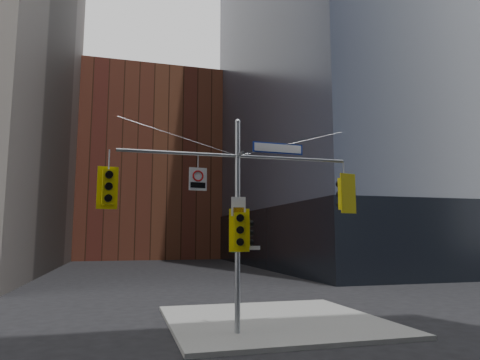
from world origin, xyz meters
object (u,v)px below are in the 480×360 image
signal_assembly (238,202)px  regulatory_sign_arm (198,178)px  traffic_light_west_arm (108,187)px  traffic_light_pole_side (247,233)px  traffic_light_east_arm (344,194)px  street_sign_blade (278,148)px  traffic_light_pole_front (240,230)px

signal_assembly → regulatory_sign_arm: 1.56m
traffic_light_west_arm → signal_assembly: bearing=-7.4°
traffic_light_pole_side → signal_assembly: bearing=92.4°
traffic_light_east_arm → street_sign_blade: 2.98m
street_sign_blade → traffic_light_east_arm: bearing=-3.7°
traffic_light_west_arm → traffic_light_pole_front: 4.42m
traffic_light_pole_side → street_sign_blade: 3.19m
signal_assembly → regulatory_sign_arm: size_ratio=10.46×
traffic_light_pole_side → street_sign_blade: (1.16, -0.00, 2.97)m
traffic_light_east_arm → traffic_light_pole_side: size_ratio=1.50×
traffic_light_pole_front → traffic_light_west_arm: bearing=-172.5°
signal_assembly → regulatory_sign_arm: signal_assembly is taller
signal_assembly → traffic_light_west_arm: bearing=179.8°
traffic_light_east_arm → street_sign_blade: bearing=-13.8°
traffic_light_west_arm → regulatory_sign_arm: regulatory_sign_arm is taller
traffic_light_pole_side → traffic_light_pole_front: 0.43m
traffic_light_west_arm → traffic_light_pole_side: bearing=-7.3°
traffic_light_west_arm → traffic_light_east_arm: size_ratio=0.95×
traffic_light_pole_front → street_sign_blade: street_sign_blade is taller
traffic_light_east_arm → regulatory_sign_arm: size_ratio=1.87×
traffic_light_east_arm → traffic_light_pole_front: 4.25m
traffic_light_west_arm → traffic_light_pole_side: size_ratio=1.42×
signal_assembly → traffic_light_west_arm: 4.22m
traffic_light_east_arm → traffic_light_pole_front: (-4.02, -0.27, -1.33)m
street_sign_blade → signal_assembly: bearing=176.5°
traffic_light_west_arm → traffic_light_pole_front: size_ratio=0.95×
traffic_light_west_arm → street_sign_blade: 5.89m
traffic_light_pole_front → street_sign_blade: size_ratio=0.75×
signal_assembly → traffic_light_pole_side: (0.32, 0.01, -1.04)m
traffic_light_west_arm → traffic_light_pole_side: 4.74m
traffic_light_pole_side → traffic_light_pole_front: traffic_light_pole_front is taller
traffic_light_pole_front → traffic_light_east_arm: bearing=15.1°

